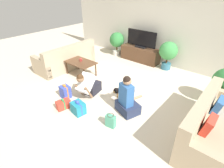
# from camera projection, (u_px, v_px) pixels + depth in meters

# --- Properties ---
(ground_plane) EXTENTS (16.00, 16.00, 0.00)m
(ground_plane) POSITION_uv_depth(u_px,v_px,m) (118.00, 92.00, 4.86)
(ground_plane) COLOR beige
(wall_back) EXTENTS (8.40, 0.06, 2.60)m
(wall_back) POSITION_uv_depth(u_px,v_px,m) (166.00, 28.00, 5.95)
(wall_back) COLOR beige
(wall_back) RESTS_ON ground_plane
(sofa_left) EXTENTS (0.86, 2.05, 0.85)m
(sofa_left) POSITION_uv_depth(u_px,v_px,m) (66.00, 59.00, 6.14)
(sofa_left) COLOR tan
(sofa_left) RESTS_ON ground_plane
(sofa_right) EXTENTS (0.86, 2.05, 0.85)m
(sofa_right) POSITION_uv_depth(u_px,v_px,m) (214.00, 128.00, 3.24)
(sofa_right) COLOR tan
(sofa_right) RESTS_ON ground_plane
(coffee_table) EXTENTS (0.97, 0.62, 0.46)m
(coffee_table) POSITION_uv_depth(u_px,v_px,m) (81.00, 63.00, 5.57)
(coffee_table) COLOR brown
(coffee_table) RESTS_ON ground_plane
(tv_console) EXTENTS (1.50, 0.47, 0.53)m
(tv_console) POSITION_uv_depth(u_px,v_px,m) (140.00, 54.00, 6.68)
(tv_console) COLOR brown
(tv_console) RESTS_ON ground_plane
(tv) EXTENTS (1.18, 0.20, 0.63)m
(tv) POSITION_uv_depth(u_px,v_px,m) (141.00, 40.00, 6.40)
(tv) COLOR black
(tv) RESTS_ON tv_console
(potted_plant_back_right) EXTENTS (0.61, 0.61, 0.97)m
(potted_plant_back_right) POSITION_uv_depth(u_px,v_px,m) (168.00, 52.00, 5.86)
(potted_plant_back_right) COLOR #336B84
(potted_plant_back_right) RESTS_ON ground_plane
(potted_plant_back_left) EXTENTS (0.59, 0.59, 0.93)m
(potted_plant_back_left) POSITION_uv_depth(u_px,v_px,m) (117.00, 41.00, 7.09)
(potted_plant_back_left) COLOR beige
(potted_plant_back_left) RESTS_ON ground_plane
(person_kneeling) EXTENTS (0.45, 0.81, 0.78)m
(person_kneeling) POSITION_uv_depth(u_px,v_px,m) (88.00, 85.00, 4.53)
(person_kneeling) COLOR #23232D
(person_kneeling) RESTS_ON ground_plane
(person_sitting) EXTENTS (0.62, 0.59, 0.95)m
(person_sitting) POSITION_uv_depth(u_px,v_px,m) (127.00, 100.00, 3.95)
(person_sitting) COLOR #283351
(person_sitting) RESTS_ON ground_plane
(dog) EXTENTS (0.20, 0.49, 0.35)m
(dog) POSITION_uv_depth(u_px,v_px,m) (120.00, 90.00, 4.51)
(dog) COLOR black
(dog) RESTS_ON ground_plane
(gift_box_a) EXTENTS (0.28, 0.25, 0.39)m
(gift_box_a) POSITION_uv_depth(u_px,v_px,m) (65.00, 92.00, 4.56)
(gift_box_a) COLOR #3D51BC
(gift_box_a) RESTS_ON ground_plane
(gift_box_b) EXTENTS (0.35, 0.29, 0.35)m
(gift_box_b) POSITION_uv_depth(u_px,v_px,m) (78.00, 108.00, 4.02)
(gift_box_b) COLOR teal
(gift_box_b) RESTS_ON ground_plane
(gift_box_c) EXTENTS (0.25, 0.35, 0.27)m
(gift_box_c) POSITION_uv_depth(u_px,v_px,m) (63.00, 104.00, 4.18)
(gift_box_c) COLOR red
(gift_box_c) RESTS_ON ground_plane
(gift_bag_a) EXTENTS (0.22, 0.15, 0.31)m
(gift_bag_a) POSITION_uv_depth(u_px,v_px,m) (111.00, 121.00, 3.63)
(gift_bag_a) COLOR #4CA384
(gift_bag_a) RESTS_ON ground_plane
(mug) EXTENTS (0.12, 0.08, 0.09)m
(mug) POSITION_uv_depth(u_px,v_px,m) (81.00, 60.00, 5.56)
(mug) COLOR #B23D38
(mug) RESTS_ON coffee_table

